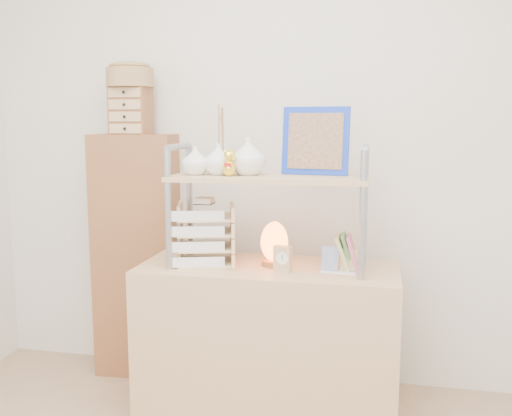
{
  "coord_description": "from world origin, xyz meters",
  "views": [
    {
      "loc": [
        0.48,
        -1.34,
        1.41
      ],
      "look_at": [
        -0.06,
        1.2,
        1.02
      ],
      "focal_mm": 40.0,
      "sensor_mm": 36.0,
      "label": 1
    }
  ],
  "objects_px": {
    "desk": "(268,343)",
    "cabinet": "(137,255)",
    "salt_lamp": "(274,243)",
    "letter_tray": "(205,237)"
  },
  "relations": [
    {
      "from": "letter_tray",
      "to": "salt_lamp",
      "type": "bearing_deg",
      "value": 4.44
    },
    {
      "from": "desk",
      "to": "cabinet",
      "type": "xyz_separation_m",
      "value": [
        -0.82,
        0.37,
        0.3
      ]
    },
    {
      "from": "cabinet",
      "to": "salt_lamp",
      "type": "bearing_deg",
      "value": -27.04
    },
    {
      "from": "desk",
      "to": "letter_tray",
      "type": "height_order",
      "value": "letter_tray"
    },
    {
      "from": "desk",
      "to": "letter_tray",
      "type": "distance_m",
      "value": 0.59
    },
    {
      "from": "desk",
      "to": "salt_lamp",
      "type": "bearing_deg",
      "value": 32.97
    },
    {
      "from": "desk",
      "to": "cabinet",
      "type": "distance_m",
      "value": 0.95
    },
    {
      "from": "cabinet",
      "to": "letter_tray",
      "type": "relative_size",
      "value": 4.28
    },
    {
      "from": "desk",
      "to": "salt_lamp",
      "type": "distance_m",
      "value": 0.48
    },
    {
      "from": "salt_lamp",
      "to": "letter_tray",
      "type": "bearing_deg",
      "value": -175.56
    }
  ]
}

